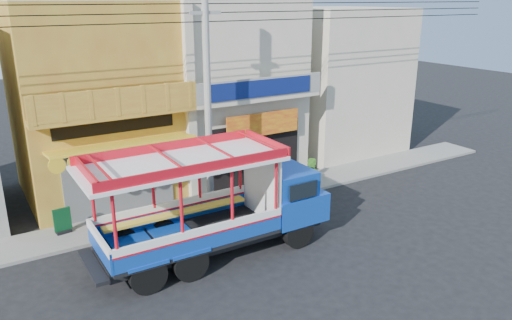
{
  "coord_description": "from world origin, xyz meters",
  "views": [
    {
      "loc": [
        -8.88,
        -12.99,
        8.12
      ],
      "look_at": [
        0.58,
        2.5,
        2.17
      ],
      "focal_mm": 35.0,
      "sensor_mm": 36.0,
      "label": 1
    }
  ],
  "objects_px": {
    "green_sign": "(63,223)",
    "potted_plant_c": "(283,171)",
    "potted_plant_a": "(280,178)",
    "potted_plant_b": "(313,169)",
    "utility_pole": "(211,86)",
    "songthaew_truck": "(228,201)"
  },
  "relations": [
    {
      "from": "utility_pole",
      "to": "potted_plant_b",
      "type": "relative_size",
      "value": 28.63
    },
    {
      "from": "utility_pole",
      "to": "songthaew_truck",
      "type": "distance_m",
      "value": 4.51
    },
    {
      "from": "potted_plant_c",
      "to": "utility_pole",
      "type": "bearing_deg",
      "value": -32.37
    },
    {
      "from": "potted_plant_b",
      "to": "potted_plant_c",
      "type": "height_order",
      "value": "potted_plant_c"
    },
    {
      "from": "potted_plant_b",
      "to": "potted_plant_a",
      "type": "bearing_deg",
      "value": 64.79
    },
    {
      "from": "green_sign",
      "to": "potted_plant_c",
      "type": "distance_m",
      "value": 9.46
    },
    {
      "from": "songthaew_truck",
      "to": "green_sign",
      "type": "bearing_deg",
      "value": 138.63
    },
    {
      "from": "green_sign",
      "to": "potted_plant_a",
      "type": "distance_m",
      "value": 9.05
    },
    {
      "from": "potted_plant_b",
      "to": "potted_plant_c",
      "type": "relative_size",
      "value": 0.86
    },
    {
      "from": "potted_plant_a",
      "to": "potted_plant_c",
      "type": "bearing_deg",
      "value": -15.59
    },
    {
      "from": "songthaew_truck",
      "to": "green_sign",
      "type": "height_order",
      "value": "songthaew_truck"
    },
    {
      "from": "potted_plant_a",
      "to": "potted_plant_b",
      "type": "xyz_separation_m",
      "value": [
        1.91,
        0.17,
        0.04
      ]
    },
    {
      "from": "utility_pole",
      "to": "green_sign",
      "type": "relative_size",
      "value": 29.78
    },
    {
      "from": "green_sign",
      "to": "potted_plant_c",
      "type": "height_order",
      "value": "potted_plant_c"
    },
    {
      "from": "potted_plant_a",
      "to": "potted_plant_b",
      "type": "distance_m",
      "value": 1.92
    },
    {
      "from": "songthaew_truck",
      "to": "potted_plant_a",
      "type": "height_order",
      "value": "songthaew_truck"
    },
    {
      "from": "utility_pole",
      "to": "potted_plant_b",
      "type": "height_order",
      "value": "utility_pole"
    },
    {
      "from": "utility_pole",
      "to": "potted_plant_b",
      "type": "bearing_deg",
      "value": 8.28
    },
    {
      "from": "potted_plant_c",
      "to": "songthaew_truck",
      "type": "bearing_deg",
      "value": -7.96
    },
    {
      "from": "utility_pole",
      "to": "songthaew_truck",
      "type": "bearing_deg",
      "value": -107.96
    },
    {
      "from": "songthaew_truck",
      "to": "potted_plant_b",
      "type": "distance_m",
      "value": 7.54
    },
    {
      "from": "green_sign",
      "to": "potted_plant_a",
      "type": "bearing_deg",
      "value": -2.47
    }
  ]
}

